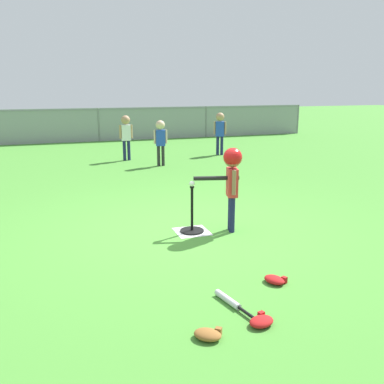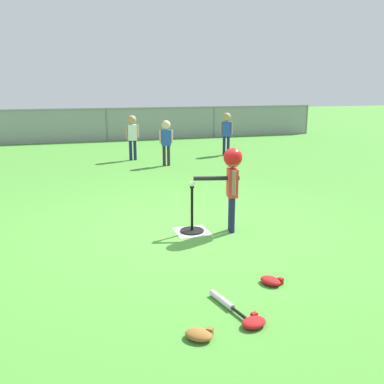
% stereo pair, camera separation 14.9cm
% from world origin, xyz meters
% --- Properties ---
extents(ground_plane, '(60.00, 60.00, 0.00)m').
position_xyz_m(ground_plane, '(0.00, 0.00, 0.00)').
color(ground_plane, '#478C33').
extents(home_plate, '(0.44, 0.44, 0.01)m').
position_xyz_m(home_plate, '(0.04, -0.08, 0.00)').
color(home_plate, white).
rests_on(home_plate, ground_plane).
extents(batting_tee, '(0.32, 0.32, 0.62)m').
position_xyz_m(batting_tee, '(0.04, -0.08, 0.10)').
color(batting_tee, black).
rests_on(batting_tee, ground_plane).
extents(baseball_on_tee, '(0.07, 0.07, 0.07)m').
position_xyz_m(baseball_on_tee, '(0.04, -0.08, 0.66)').
color(baseball_on_tee, white).
rests_on(baseball_on_tee, batting_tee).
extents(batter_child, '(0.62, 0.31, 1.13)m').
position_xyz_m(batter_child, '(0.55, -0.21, 0.80)').
color(batter_child, '#191E4C').
rests_on(batter_child, ground_plane).
extents(fielder_deep_left, '(0.32, 0.22, 1.10)m').
position_xyz_m(fielder_deep_left, '(0.87, 4.73, 0.71)').
color(fielder_deep_left, '#262626').
rests_on(fielder_deep_left, ground_plane).
extents(fielder_deep_right, '(0.35, 0.23, 1.16)m').
position_xyz_m(fielder_deep_right, '(0.22, 5.77, 0.75)').
color(fielder_deep_right, '#191E4C').
rests_on(fielder_deep_right, ground_plane).
extents(fielder_near_left, '(0.32, 0.23, 1.18)m').
position_xyz_m(fielder_near_left, '(2.86, 5.83, 0.76)').
color(fielder_near_left, '#191E4C').
rests_on(fielder_near_left, ground_plane).
extents(spare_bat_silver, '(0.20, 0.67, 0.06)m').
position_xyz_m(spare_bat_silver, '(-0.25, -2.07, 0.03)').
color(spare_bat_silver, silver).
rests_on(spare_bat_silver, ground_plane).
extents(glove_by_plate, '(0.24, 0.27, 0.07)m').
position_xyz_m(glove_by_plate, '(0.33, -1.79, 0.04)').
color(glove_by_plate, '#B21919').
rests_on(glove_by_plate, ground_plane).
extents(glove_near_bats, '(0.27, 0.26, 0.07)m').
position_xyz_m(glove_near_bats, '(-0.63, -2.47, 0.04)').
color(glove_near_bats, brown).
rests_on(glove_near_bats, ground_plane).
extents(glove_tossed_aside, '(0.26, 0.22, 0.07)m').
position_xyz_m(glove_tossed_aside, '(-0.15, -2.43, 0.04)').
color(glove_tossed_aside, '#B21919').
rests_on(glove_tossed_aside, ground_plane).
extents(outfield_fence, '(16.06, 0.06, 1.15)m').
position_xyz_m(outfield_fence, '(0.00, 9.98, 0.62)').
color(outfield_fence, slate).
rests_on(outfield_fence, ground_plane).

